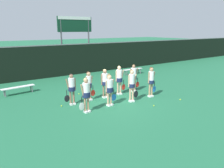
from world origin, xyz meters
name	(u,v)px	position (x,y,z in m)	size (l,w,h in m)	color
ground_plane	(113,100)	(0.00, 0.00, 0.00)	(140.00, 140.00, 0.00)	#216642
fence_windscreen	(60,60)	(0.00, 7.72, 1.34)	(60.00, 0.08, 2.65)	black
scoreboard	(75,29)	(2.19, 9.14, 3.82)	(3.32, 0.15, 4.94)	#515156
bench_courtside	(18,88)	(-4.05, 4.29, 0.39)	(1.97, 0.59, 0.45)	silver
bench_far	(133,70)	(5.55, 4.90, 0.41)	(1.87, 0.37, 0.48)	silver
player_0	(86,92)	(-2.05, -0.73, 0.99)	(0.65, 0.39, 1.68)	tan
player_1	(109,87)	(-0.63, -0.59, 0.98)	(0.70, 0.41, 1.65)	tan
player_2	(132,83)	(0.72, -0.73, 1.03)	(0.64, 0.34, 1.76)	tan
player_3	(151,79)	(2.21, -0.68, 1.05)	(0.63, 0.36, 1.76)	tan
player_4	(71,87)	(-2.16, 0.66, 0.97)	(0.65, 0.37, 1.66)	#8C664C
player_5	(89,84)	(-1.09, 0.76, 0.96)	(0.61, 0.33, 1.63)	tan
player_6	(105,81)	(-0.09, 0.67, 1.00)	(0.65, 0.39, 1.68)	#8C664C
player_7	(119,78)	(0.98, 0.75, 1.04)	(0.66, 0.39, 1.75)	tan
player_8	(134,76)	(2.11, 0.76, 1.02)	(0.67, 0.40, 1.72)	#8C664C
tennis_ball_0	(79,94)	(-1.06, 2.10, 0.04)	(0.07, 0.07, 0.07)	#CCE033
tennis_ball_1	(154,106)	(1.17, -1.98, 0.03)	(0.07, 0.07, 0.07)	#CCE033
tennis_ball_2	(180,100)	(3.11, -2.11, 0.04)	(0.07, 0.07, 0.07)	#CCE033
tennis_ball_3	(61,106)	(-2.75, 0.70, 0.03)	(0.07, 0.07, 0.07)	#CCE033
tennis_ball_4	(108,93)	(0.54, 1.27, 0.03)	(0.07, 0.07, 0.07)	#CCE033
tennis_ball_5	(132,93)	(1.77, 0.43, 0.03)	(0.06, 0.06, 0.06)	#CCE033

